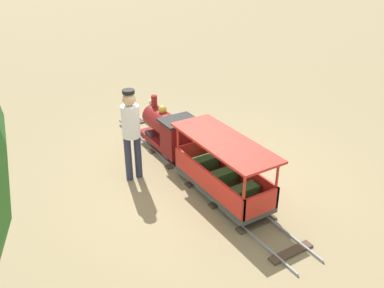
# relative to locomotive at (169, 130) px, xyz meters

# --- Properties ---
(ground_plane) EXTENTS (60.00, 60.00, 0.00)m
(ground_plane) POSITION_rel_locomotive_xyz_m (0.00, -1.28, -0.48)
(ground_plane) COLOR #8C7A56
(track) EXTENTS (0.69, 5.70, 0.04)m
(track) POSITION_rel_locomotive_xyz_m (0.00, -0.87, -0.47)
(track) COLOR gray
(track) RESTS_ON ground_plane
(locomotive) EXTENTS (0.65, 1.44, 0.96)m
(locomotive) POSITION_rel_locomotive_xyz_m (0.00, 0.00, 0.00)
(locomotive) COLOR maroon
(locomotive) RESTS_ON ground_plane
(passenger_car) EXTENTS (0.75, 2.00, 0.97)m
(passenger_car) POSITION_rel_locomotive_xyz_m (0.00, -1.77, -0.06)
(passenger_car) COLOR #3F3F3F
(passenger_car) RESTS_ON ground_plane
(conductor_person) EXTENTS (0.30, 0.30, 1.62)m
(conductor_person) POSITION_rel_locomotive_xyz_m (-0.97, -0.50, 0.47)
(conductor_person) COLOR #282D47
(conductor_person) RESTS_ON ground_plane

